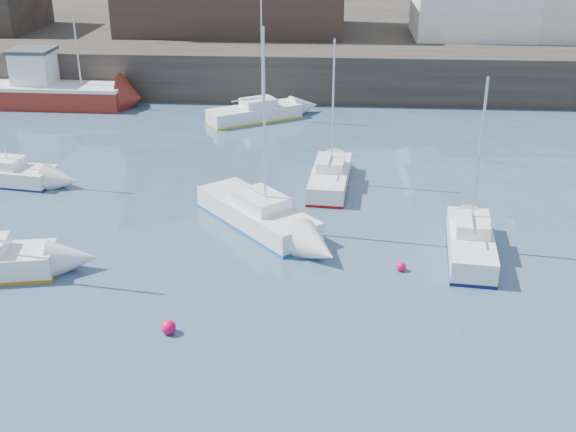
# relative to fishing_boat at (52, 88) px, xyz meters

# --- Properties ---
(quay_wall) EXTENTS (90.00, 5.00, 3.00)m
(quay_wall) POSITION_rel_fishing_boat_xyz_m (16.02, 3.50, 0.41)
(quay_wall) COLOR #28231E
(quay_wall) RESTS_ON ground
(land_strip) EXTENTS (90.00, 32.00, 2.80)m
(land_strip) POSITION_rel_fishing_boat_xyz_m (16.02, 21.50, 0.31)
(land_strip) COLOR #28231E
(land_strip) RESTS_ON ground
(fishing_boat) EXTENTS (8.58, 3.34, 5.65)m
(fishing_boat) POSITION_rel_fishing_boat_xyz_m (0.00, 0.00, 0.00)
(fishing_boat) COLOR maroon
(fishing_boat) RESTS_ON ground
(sailboat_b) EXTENTS (5.45, 5.89, 7.84)m
(sailboat_b) POSITION_rel_fishing_boat_xyz_m (14.65, -17.11, -0.58)
(sailboat_b) COLOR white
(sailboat_b) RESTS_ON ground
(sailboat_c) EXTENTS (2.07, 5.05, 6.47)m
(sailboat_c) POSITION_rel_fishing_boat_xyz_m (22.65, -19.19, -0.60)
(sailboat_c) COLOR white
(sailboat_c) RESTS_ON ground
(sailboat_e) EXTENTS (5.36, 2.40, 6.65)m
(sailboat_e) POSITION_rel_fishing_boat_xyz_m (2.40, -13.22, -0.66)
(sailboat_e) COLOR white
(sailboat_e) RESTS_ON ground
(sailboat_f) EXTENTS (2.00, 5.12, 6.51)m
(sailboat_f) POSITION_rel_fishing_boat_xyz_m (17.47, -12.72, -0.63)
(sailboat_f) COLOR white
(sailboat_f) RESTS_ON ground
(sailboat_h) EXTENTS (5.57, 4.38, 7.05)m
(sailboat_h) POSITION_rel_fishing_boat_xyz_m (12.93, -2.49, -0.63)
(sailboat_h) COLOR white
(sailboat_h) RESTS_ON ground
(buoy_near) EXTENTS (0.45, 0.45, 0.45)m
(buoy_near) POSITION_rel_fishing_boat_xyz_m (12.81, -25.02, -1.09)
(buoy_near) COLOR #E30A45
(buoy_near) RESTS_ON ground
(buoy_mid) EXTENTS (0.35, 0.35, 0.35)m
(buoy_mid) POSITION_rel_fishing_boat_xyz_m (20.06, -20.57, -1.09)
(buoy_mid) COLOR #E30A45
(buoy_mid) RESTS_ON ground
(buoy_far) EXTENTS (0.43, 0.43, 0.43)m
(buoy_far) POSITION_rel_fishing_boat_xyz_m (17.05, -13.91, -1.09)
(buoy_far) COLOR #E30A45
(buoy_far) RESTS_ON ground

